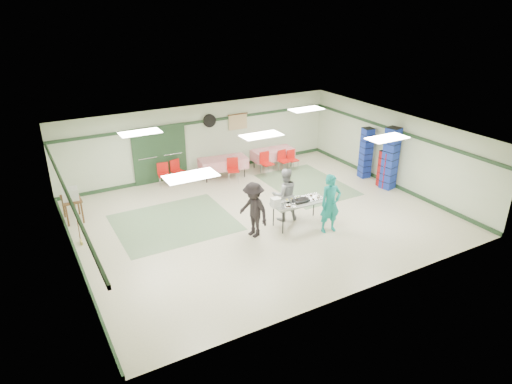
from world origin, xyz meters
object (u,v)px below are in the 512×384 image
broom (78,222)px  chair_c (292,158)px  dining_table_a (273,154)px  chair_loose_b (163,172)px  printer_table (71,201)px  volunteer_grey (285,195)px  chair_b (266,161)px  chair_loose_a (176,169)px  volunteer_teal (330,204)px  volunteer_dark (254,210)px  serving_table (299,203)px  dining_table_b (223,163)px  crate_stack_blue_a (366,153)px  crate_stack_red (386,169)px  chair_d (233,167)px  crate_stack_blue_b (390,159)px  office_printer (70,194)px  chair_a (283,158)px

broom → chair_c: bearing=20.9°
chair_c → dining_table_a: bearing=131.7°
chair_loose_b → printer_table: (-3.35, -1.26, 0.10)m
volunteer_grey → printer_table: (-5.72, 3.14, -0.21)m
chair_b → chair_loose_a: (-3.26, 0.97, -0.03)m
volunteer_teal → volunteer_dark: volunteer_teal is taller
broom → serving_table: bearing=-11.3°
serving_table → dining_table_b: (-0.32, 4.63, -0.14)m
crate_stack_blue_a → crate_stack_red: 1.11m
volunteer_dark → chair_c: volunteer_dark is taller
serving_table → chair_d: 4.07m
chair_loose_b → crate_stack_blue_b: crate_stack_blue_b is taller
volunteer_teal → dining_table_a: (1.34, 5.41, -0.32)m
office_printer → crate_stack_blue_b: bearing=-8.0°
serving_table → crate_stack_red: crate_stack_red is taller
chair_loose_a → office_printer: office_printer is taller
serving_table → chair_a: 4.53m
dining_table_a → chair_a: bearing=-75.6°
crate_stack_blue_b → chair_loose_a: bearing=146.3°
crate_stack_red → chair_loose_a: bearing=147.4°
chair_d → dining_table_a: bearing=35.7°
crate_stack_blue_a → broom: size_ratio=1.53×
dining_table_a → chair_d: size_ratio=1.87×
broom → crate_stack_blue_a: bearing=7.3°
chair_c → broom: bearing=-168.3°
volunteer_dark → printer_table: bearing=-142.9°
chair_a → printer_table: (-7.94, -0.41, 0.11)m
crate_stack_blue_b → printer_table: crate_stack_blue_b is taller
chair_c → printer_table: (-8.35, -0.41, 0.15)m
volunteer_teal → chair_loose_b: (-3.12, 5.69, -0.36)m
dining_table_b → volunteer_teal: bearing=-73.5°
crate_stack_red → volunteer_dark: bearing=-171.6°
serving_table → crate_stack_blue_a: size_ratio=0.89×
dining_table_a → crate_stack_red: 4.46m
chair_loose_b → office_printer: office_printer is taller
serving_table → dining_table_a: (1.88, 4.63, -0.14)m
serving_table → volunteer_grey: (-0.21, 0.50, 0.13)m
dining_table_a → chair_c: 0.79m
chair_a → chair_c: chair_a is taller
chair_b → chair_loose_b: chair_b is taller
crate_stack_red → chair_d: bearing=145.6°
dining_table_a → chair_a: (0.13, -0.57, -0.05)m
volunteer_teal → chair_a: 5.07m
volunteer_teal → printer_table: bearing=153.2°
serving_table → dining_table_b: size_ratio=0.91×
office_printer → chair_c: bearing=10.6°
volunteer_grey → dining_table_a: (2.08, 4.12, -0.27)m
volunteer_dark → chair_c: bearing=121.6°
chair_a → crate_stack_blue_a: (2.36, -2.06, 0.44)m
crate_stack_blue_a → chair_b: bearing=146.8°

